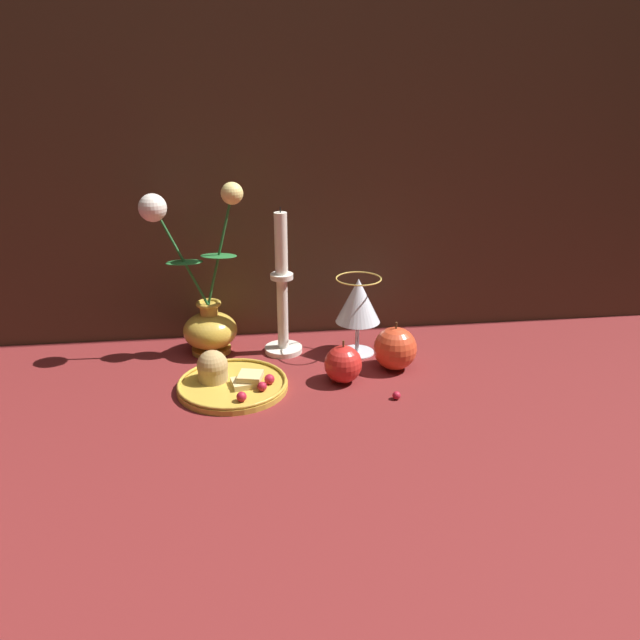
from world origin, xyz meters
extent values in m
plane|color=maroon|center=(0.00, 0.00, 0.00)|extent=(2.40, 2.40, 0.00)
cube|color=#422D1E|center=(0.00, 0.26, 0.60)|extent=(2.40, 0.04, 1.20)
cylinder|color=gold|center=(-0.13, 0.15, 0.01)|extent=(0.08, 0.08, 0.01)
ellipsoid|color=gold|center=(-0.13, 0.15, 0.05)|extent=(0.11, 0.11, 0.07)
cylinder|color=gold|center=(-0.13, 0.15, 0.09)|extent=(0.04, 0.04, 0.03)
torus|color=gold|center=(-0.13, 0.15, 0.10)|extent=(0.05, 0.05, 0.01)
cylinder|color=#23662D|center=(-0.18, 0.15, 0.20)|extent=(0.09, 0.01, 0.19)
ellipsoid|color=#23662D|center=(-0.17, 0.15, 0.19)|extent=(0.07, 0.04, 0.00)
sphere|color=silver|center=(-0.22, 0.14, 0.30)|extent=(0.05, 0.05, 0.05)
cylinder|color=#23662D|center=(-0.11, 0.15, 0.21)|extent=(0.06, 0.01, 0.22)
ellipsoid|color=#23662D|center=(-0.11, 0.15, 0.20)|extent=(0.08, 0.05, 0.00)
sphere|color=#EFD67A|center=(-0.08, 0.15, 0.32)|extent=(0.04, 0.04, 0.04)
cylinder|color=gold|center=(-0.09, -0.01, 0.01)|extent=(0.20, 0.20, 0.01)
torus|color=gold|center=(-0.09, -0.01, 0.01)|extent=(0.19, 0.19, 0.01)
cylinder|color=tan|center=(-0.13, 0.01, 0.02)|extent=(0.05, 0.05, 0.03)
sphere|color=tan|center=(-0.13, 0.01, 0.04)|extent=(0.06, 0.06, 0.06)
cube|color=#DBBC7A|center=(-0.07, -0.02, 0.01)|extent=(0.05, 0.05, 0.01)
cube|color=#DBBC7A|center=(-0.06, -0.02, 0.03)|extent=(0.05, 0.05, 0.01)
sphere|color=#AD192D|center=(-0.08, -0.08, 0.02)|extent=(0.02, 0.02, 0.02)
sphere|color=#AD192D|center=(-0.04, -0.05, 0.02)|extent=(0.02, 0.02, 0.02)
sphere|color=#AD192D|center=(-0.03, -0.02, 0.02)|extent=(0.02, 0.02, 0.02)
cylinder|color=silver|center=(0.16, 0.11, 0.00)|extent=(0.07, 0.07, 0.00)
cylinder|color=silver|center=(0.16, 0.11, 0.04)|extent=(0.01, 0.01, 0.06)
cone|color=silver|center=(0.16, 0.11, 0.11)|extent=(0.09, 0.09, 0.09)
cone|color=#E5CC66|center=(0.16, 0.11, 0.10)|extent=(0.08, 0.08, 0.06)
torus|color=gold|center=(0.16, 0.11, 0.16)|extent=(0.09, 0.09, 0.00)
cylinder|color=silver|center=(0.01, 0.14, 0.01)|extent=(0.08, 0.08, 0.01)
cylinder|color=silver|center=(0.01, 0.14, 0.08)|extent=(0.02, 0.02, 0.14)
cylinder|color=silver|center=(0.01, 0.14, 0.16)|extent=(0.04, 0.04, 0.01)
cylinder|color=silver|center=(0.01, 0.14, 0.22)|extent=(0.02, 0.02, 0.12)
cylinder|color=black|center=(0.01, 0.14, 0.29)|extent=(0.00, 0.00, 0.01)
sphere|color=red|center=(0.11, -0.01, 0.03)|extent=(0.07, 0.07, 0.07)
cylinder|color=#4C3319|center=(0.11, -0.01, 0.07)|extent=(0.00, 0.00, 0.01)
sphere|color=#D14223|center=(0.21, 0.03, 0.04)|extent=(0.08, 0.08, 0.08)
cylinder|color=#4C3319|center=(0.21, 0.03, 0.09)|extent=(0.00, 0.00, 0.01)
sphere|color=#AD192D|center=(0.13, 0.04, 0.01)|extent=(0.02, 0.02, 0.02)
sphere|color=#AD192D|center=(0.19, -0.09, 0.01)|extent=(0.01, 0.01, 0.01)
camera|label=1|loc=(-0.06, -1.01, 0.52)|focal=35.00mm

